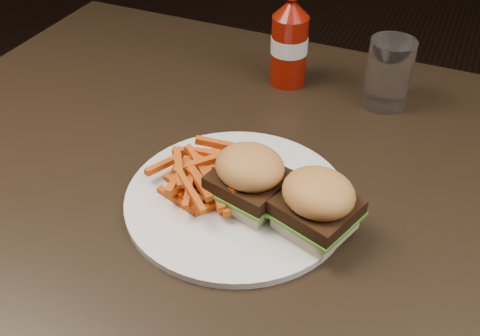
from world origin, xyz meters
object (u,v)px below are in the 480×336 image
at_px(tumbler, 388,74).
at_px(plate, 237,199).
at_px(dining_table, 275,177).
at_px(ketchup_bottle, 289,51).

bearing_deg(tumbler, plate, -111.04).
bearing_deg(tumbler, dining_table, -114.25).
relative_size(dining_table, plate, 4.04).
relative_size(dining_table, tumbler, 10.37).
relative_size(plate, tumbler, 2.56).
xyz_separation_m(ketchup_bottle, tumbler, (0.17, -0.00, -0.01)).
bearing_deg(ketchup_bottle, plate, -81.72).
bearing_deg(dining_table, ketchup_bottle, 106.03).
height_order(ketchup_bottle, tumbler, ketchup_bottle).
distance_m(dining_table, tumbler, 0.27).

